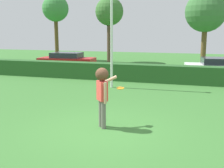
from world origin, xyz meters
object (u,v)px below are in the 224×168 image
at_px(willow_tree, 56,9).
at_px(birch_tree, 109,13).
at_px(person, 102,88).
at_px(parked_car_white, 220,67).
at_px(lamppost, 112,20).
at_px(parked_car_red, 67,60).
at_px(frisbee, 120,88).
at_px(maple_tree, 206,12).

xyz_separation_m(willow_tree, birch_tree, (5.48, -0.13, -0.41)).
distance_m(person, parked_car_white, 11.33).
bearing_deg(lamppost, person, -75.53).
bearing_deg(willow_tree, birch_tree, -1.34).
xyz_separation_m(parked_car_red, parked_car_white, (10.90, -1.18, 0.00)).
distance_m(frisbee, parked_car_red, 13.46).
relative_size(lamppost, parked_car_red, 1.43).
bearing_deg(birch_tree, willow_tree, 178.66).
relative_size(parked_car_white, willow_tree, 0.70).
bearing_deg(parked_car_red, person, -59.64).
xyz_separation_m(parked_car_red, birch_tree, (1.66, 5.52, 3.79)).
relative_size(frisbee, parked_car_red, 0.05).
height_order(frisbee, willow_tree, willow_tree).
bearing_deg(parked_car_white, parked_car_red, 173.84).
bearing_deg(birch_tree, lamppost, -71.99).
xyz_separation_m(parked_car_white, willow_tree, (-14.72, 6.83, 4.20)).
bearing_deg(maple_tree, birch_tree, 178.47).
bearing_deg(willow_tree, lamppost, -51.39).
xyz_separation_m(maple_tree, birch_tree, (-8.30, 0.22, 0.12)).
relative_size(parked_car_red, birch_tree, 0.73).
xyz_separation_m(parked_car_red, willow_tree, (-3.82, 5.65, 4.20)).
bearing_deg(maple_tree, person, -100.24).
bearing_deg(person, birch_tree, 106.81).
distance_m(parked_car_white, birch_tree, 12.02).
bearing_deg(parked_car_red, frisbee, -57.10).
relative_size(person, parked_car_white, 0.41).
bearing_deg(maple_tree, willow_tree, 178.55).
xyz_separation_m(lamppost, parked_car_red, (-5.36, 5.84, -2.71)).
bearing_deg(parked_car_white, maple_tree, 98.22).
xyz_separation_m(frisbee, willow_tree, (-11.13, 16.95, 3.74)).
height_order(frisbee, parked_car_red, parked_car_red).
xyz_separation_m(person, willow_tree, (-10.70, 17.40, 3.68)).
height_order(lamppost, parked_car_red, lamppost).
distance_m(frisbee, willow_tree, 20.61).
relative_size(frisbee, willow_tree, 0.04).
bearing_deg(lamppost, parked_car_red, 132.54).
distance_m(lamppost, maple_tree, 12.09).
relative_size(person, willow_tree, 0.29).
bearing_deg(person, parked_car_red, 120.36).
xyz_separation_m(frisbee, parked_car_red, (-7.31, 11.30, -0.46)).
xyz_separation_m(frisbee, parked_car_white, (3.59, 10.12, -0.46)).
bearing_deg(frisbee, parked_car_white, 70.46).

